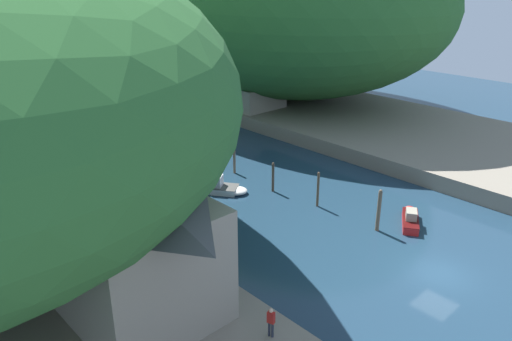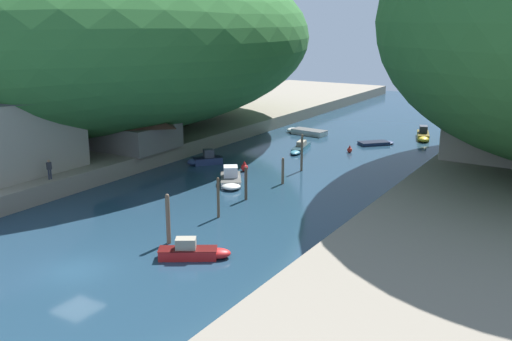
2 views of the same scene
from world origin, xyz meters
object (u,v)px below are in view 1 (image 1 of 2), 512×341
(boat_navy_launch, at_px, (132,192))
(boat_yellow_tender, at_px, (140,124))
(person_by_boathouse, at_px, (271,320))
(boat_mid_channel, at_px, (57,138))
(boat_small_dinghy, at_px, (221,187))
(right_bank_cottage, at_px, (251,91))
(channel_buoy_near, at_px, (155,135))
(person_on_quay, at_px, (200,259))
(boathouse_shed, at_px, (70,188))
(channel_buoy_far, at_px, (179,178))
(boat_moored_right, at_px, (410,218))
(waterfront_building, at_px, (125,234))
(boat_open_rowboat, at_px, (141,108))
(boat_white_cruiser, at_px, (126,149))

(boat_navy_launch, bearing_deg, boat_yellow_tender, -82.61)
(boat_yellow_tender, xyz_separation_m, person_by_boathouse, (-16.91, -41.37, 2.37))
(boat_mid_channel, relative_size, boat_small_dinghy, 1.16)
(right_bank_cottage, bearing_deg, channel_buoy_near, 174.83)
(boat_small_dinghy, distance_m, channel_buoy_near, 18.07)
(person_on_quay, relative_size, person_by_boathouse, 1.00)
(boathouse_shed, distance_m, channel_buoy_near, 23.77)
(person_on_quay, bearing_deg, boat_mid_channel, 0.54)
(channel_buoy_far, distance_m, person_by_boathouse, 24.84)
(right_bank_cottage, distance_m, boat_small_dinghy, 24.86)
(boathouse_shed, relative_size, channel_buoy_near, 9.35)
(boat_mid_channel, relative_size, boat_moored_right, 1.31)
(boat_yellow_tender, bearing_deg, boat_navy_launch, -79.51)
(person_on_quay, bearing_deg, person_by_boathouse, -177.09)
(waterfront_building, height_order, boat_open_rowboat, waterfront_building)
(boat_white_cruiser, height_order, channel_buoy_near, boat_white_cruiser)
(person_by_boathouse, bearing_deg, boat_mid_channel, -26.87)
(boat_open_rowboat, xyz_separation_m, person_by_boathouse, (-20.64, -47.35, 2.07))
(channel_buoy_far, bearing_deg, person_by_boathouse, -113.87)
(boat_navy_launch, bearing_deg, channel_buoy_near, -89.54)
(boat_yellow_tender, height_order, channel_buoy_far, channel_buoy_far)
(boat_yellow_tender, relative_size, channel_buoy_near, 5.07)
(right_bank_cottage, distance_m, boat_navy_launch, 27.70)
(boat_yellow_tender, bearing_deg, person_by_boathouse, -69.22)
(right_bank_cottage, distance_m, boat_yellow_tender, 15.22)
(boat_moored_right, bearing_deg, right_bank_cottage, 127.54)
(right_bank_cottage, xyz_separation_m, boat_mid_channel, (-23.42, 8.17, -3.37))
(boathouse_shed, relative_size, channel_buoy_far, 7.48)
(boat_white_cruiser, relative_size, person_on_quay, 3.46)
(boathouse_shed, bearing_deg, boat_open_rowboat, 51.32)
(boat_mid_channel, distance_m, channel_buoy_far, 20.22)
(channel_buoy_far, bearing_deg, boat_mid_channel, 99.85)
(boat_open_rowboat, bearing_deg, channel_buoy_far, 48.99)
(boat_mid_channel, xyz_separation_m, boat_navy_launch, (-1.52, -19.81, 0.16))
(boat_navy_launch, distance_m, boat_open_rowboat, 29.14)
(waterfront_building, relative_size, boat_open_rowboat, 2.00)
(right_bank_cottage, distance_m, channel_buoy_far, 23.39)
(waterfront_building, height_order, channel_buoy_near, waterfront_building)
(boathouse_shed, height_order, person_on_quay, boathouse_shed)
(person_on_quay, bearing_deg, boat_open_rowboat, -16.45)
(person_by_boathouse, bearing_deg, boat_moored_right, -98.34)
(boat_navy_launch, bearing_deg, boat_open_rowboat, -82.47)
(boat_open_rowboat, relative_size, person_by_boathouse, 3.24)
(boat_mid_channel, xyz_separation_m, boat_small_dinghy, (4.90, -24.45, 0.13))
(boat_navy_launch, bearing_deg, person_by_boathouse, 117.43)
(boat_mid_channel, distance_m, person_by_boathouse, 43.11)
(right_bank_cottage, xyz_separation_m, channel_buoy_far, (-19.96, -11.75, -3.28))
(boat_small_dinghy, bearing_deg, right_bank_cottage, -173.57)
(right_bank_cottage, xyz_separation_m, boat_yellow_tender, (-13.06, 6.99, -3.51))
(right_bank_cottage, height_order, person_on_quay, right_bank_cottage)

